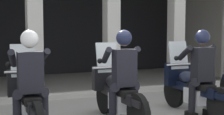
# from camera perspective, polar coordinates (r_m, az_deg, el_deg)

# --- Properties ---
(ground_plane) EXTENTS (80.00, 80.00, 0.00)m
(ground_plane) POSITION_cam_1_polar(r_m,az_deg,el_deg) (8.34, -6.63, -6.09)
(ground_plane) COLOR gray
(station_building) EXTENTS (10.81, 4.26, 3.46)m
(station_building) POSITION_cam_1_polar(r_m,az_deg,el_deg) (10.26, -9.81, 8.13)
(station_building) COLOR black
(station_building) RESTS_ON ground
(kerb_strip) EXTENTS (10.31, 0.24, 0.12)m
(kerb_strip) POSITION_cam_1_polar(r_m,az_deg,el_deg) (7.86, -5.28, -6.32)
(kerb_strip) COLOR #B7B5AD
(kerb_strip) RESTS_ON ground
(motorcycle_left) EXTENTS (0.62, 2.04, 1.35)m
(motorcycle_left) POSITION_cam_1_polar(r_m,az_deg,el_deg) (5.38, -14.21, -7.02)
(motorcycle_left) COLOR black
(motorcycle_left) RESTS_ON ground
(police_officer_left) EXTENTS (0.63, 0.61, 1.58)m
(police_officer_left) POSITION_cam_1_polar(r_m,az_deg,el_deg) (5.03, -13.85, -2.79)
(police_officer_left) COLOR black
(police_officer_left) RESTS_ON ground
(motorcycle_center) EXTENTS (0.62, 2.04, 1.35)m
(motorcycle_center) POSITION_cam_1_polar(r_m,az_deg,el_deg) (5.76, 0.80, -6.06)
(motorcycle_center) COLOR black
(motorcycle_center) RESTS_ON ground
(police_officer_center) EXTENTS (0.63, 0.61, 1.58)m
(police_officer_center) POSITION_cam_1_polar(r_m,az_deg,el_deg) (5.43, 1.98, -2.06)
(police_officer_center) COLOR black
(police_officer_center) RESTS_ON ground
(motorcycle_right) EXTENTS (0.62, 2.04, 1.35)m
(motorcycle_right) POSITION_cam_1_polar(r_m,az_deg,el_deg) (6.43, 13.41, -5.01)
(motorcycle_right) COLOR black
(motorcycle_right) RESTS_ON ground
(police_officer_right) EXTENTS (0.63, 0.61, 1.58)m
(police_officer_right) POSITION_cam_1_polar(r_m,az_deg,el_deg) (6.15, 15.04, -1.39)
(police_officer_right) COLOR black
(police_officer_right) RESTS_ON ground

